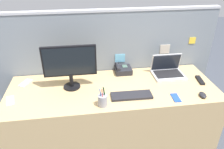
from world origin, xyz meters
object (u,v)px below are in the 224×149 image
object	(u,v)px
desktop_monitor	(70,64)
keyboard_main	(131,96)
pen_cup	(103,100)
desk_phone	(123,69)
tv_remote	(200,80)
computer_mouse_right_hand	(203,95)
cell_phone_blue_case	(176,98)
cell_phone_white_slab	(10,101)
laptop	(167,70)
cell_phone_silver_slab	(25,83)

from	to	relation	value
desktop_monitor	keyboard_main	bearing A→B (deg)	-24.76
keyboard_main	pen_cup	bearing A→B (deg)	-159.41
desk_phone	tv_remote	size ratio (longest dim) A/B	1.10
computer_mouse_right_hand	cell_phone_blue_case	size ratio (longest dim) A/B	0.76
desktop_monitor	tv_remote	bearing A→B (deg)	-3.47
keyboard_main	cell_phone_blue_case	distance (m)	0.40
keyboard_main	computer_mouse_right_hand	bearing A→B (deg)	-6.83
desk_phone	computer_mouse_right_hand	world-z (taller)	desk_phone
desktop_monitor	computer_mouse_right_hand	world-z (taller)	desktop_monitor
computer_mouse_right_hand	cell_phone_white_slab	bearing A→B (deg)	-176.43
laptop	keyboard_main	xyz separation A→B (m)	(-0.48, -0.36, -0.04)
pen_cup	computer_mouse_right_hand	bearing A→B (deg)	0.35
keyboard_main	cell_phone_silver_slab	bearing A→B (deg)	160.45
laptop	cell_phone_blue_case	xyz separation A→B (m)	(-0.08, -0.45, -0.05)
cell_phone_silver_slab	tv_remote	bearing A→B (deg)	18.80
cell_phone_blue_case	cell_phone_white_slab	size ratio (longest dim) A/B	0.93
cell_phone_blue_case	cell_phone_white_slab	xyz separation A→B (m)	(-1.47, 0.17, 0.00)
desktop_monitor	tv_remote	distance (m)	1.32
computer_mouse_right_hand	tv_remote	size ratio (longest dim) A/B	0.59
desk_phone	pen_cup	size ratio (longest dim) A/B	1.03
desktop_monitor	pen_cup	xyz separation A→B (m)	(0.27, -0.35, -0.20)
desk_phone	pen_cup	world-z (taller)	pen_cup
cell_phone_silver_slab	cell_phone_blue_case	bearing A→B (deg)	7.25
computer_mouse_right_hand	cell_phone_silver_slab	bearing A→B (deg)	173.43
keyboard_main	cell_phone_blue_case	bearing A→B (deg)	-10.72
desk_phone	cell_phone_silver_slab	xyz separation A→B (m)	(-1.01, -0.10, -0.03)
pen_cup	tv_remote	world-z (taller)	pen_cup
keyboard_main	cell_phone_blue_case	world-z (taller)	keyboard_main
laptop	desk_phone	distance (m)	0.48
pen_cup	cell_phone_silver_slab	size ratio (longest dim) A/B	1.20
laptop	cell_phone_silver_slab	distance (m)	1.48
pen_cup	desk_phone	bearing A→B (deg)	63.97
desktop_monitor	cell_phone_blue_case	bearing A→B (deg)	-19.61
keyboard_main	cell_phone_blue_case	xyz separation A→B (m)	(0.39, -0.08, -0.01)
pen_cup	cell_phone_blue_case	xyz separation A→B (m)	(0.67, 0.01, -0.05)
pen_cup	cell_phone_white_slab	bearing A→B (deg)	167.30
desk_phone	keyboard_main	distance (m)	0.48
cell_phone_blue_case	cell_phone_white_slab	bearing A→B (deg)	176.62
laptop	computer_mouse_right_hand	xyz separation A→B (m)	(0.17, -0.45, -0.03)
cell_phone_white_slab	computer_mouse_right_hand	bearing A→B (deg)	-20.56
pen_cup	cell_phone_white_slab	size ratio (longest dim) A/B	1.29
desktop_monitor	pen_cup	world-z (taller)	desktop_monitor
cell_phone_blue_case	tv_remote	bearing A→B (deg)	37.70
cell_phone_white_slab	cell_phone_silver_slab	distance (m)	0.31
keyboard_main	cell_phone_white_slab	bearing A→B (deg)	176.70
desktop_monitor	keyboard_main	distance (m)	0.64
keyboard_main	cell_phone_silver_slab	size ratio (longest dim) A/B	2.46
desktop_monitor	computer_mouse_right_hand	xyz separation A→B (m)	(1.18, -0.34, -0.24)
laptop	keyboard_main	world-z (taller)	laptop
desktop_monitor	desk_phone	size ratio (longest dim) A/B	2.67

